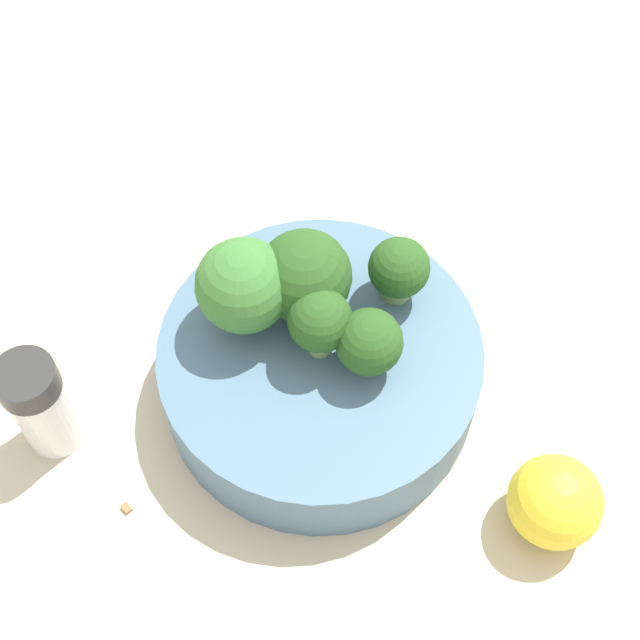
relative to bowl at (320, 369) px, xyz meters
The scene contains 12 objects.
ground_plane 0.03m from the bowl, ahead, with size 3.00×3.00×0.00m, color beige.
bowl is the anchor object (origin of this frame).
broccoli_floret_0 0.06m from the bowl, 105.59° to the left, with size 0.04×0.04×0.05m.
broccoli_floret_1 0.07m from the bowl, 126.71° to the right, with size 0.06×0.06×0.06m.
broccoli_floret_2 0.06m from the bowl, 23.88° to the left, with size 0.04×0.04×0.05m.
broccoli_floret_3 0.08m from the bowl, 166.60° to the left, with size 0.04×0.04×0.05m.
broccoli_floret_4 0.08m from the bowl, 79.52° to the right, with size 0.06×0.06×0.06m.
pepper_shaker 0.17m from the bowl, 42.69° to the right, with size 0.04×0.04×0.08m.
lemon_wedge 0.16m from the bowl, 93.15° to the left, with size 0.06×0.06×0.06m, color yellow.
almond_crumb_0 0.14m from the bowl, 18.58° to the right, with size 0.01×0.00×0.01m, color olive.
almond_crumb_1 0.12m from the bowl, behind, with size 0.01×0.01×0.01m, color olive.
almond_crumb_2 0.12m from the bowl, 164.96° to the left, with size 0.01×0.01×0.01m, color olive.
Camera 1 is at (0.22, 0.16, 0.52)m, focal length 50.00 mm.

